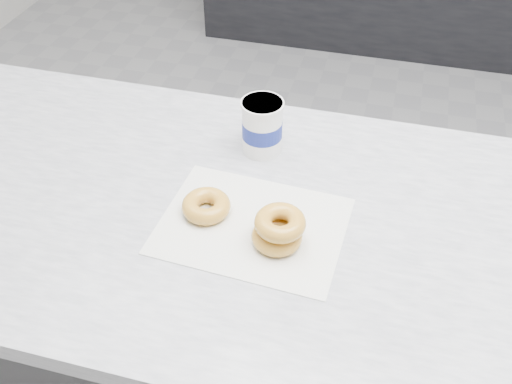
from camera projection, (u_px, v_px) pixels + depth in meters
The scene contains 6 objects.
ground at pixel (365, 292), 2.07m from camera, with size 5.00×5.00×0.00m, color gray.
counter at pixel (360, 370), 1.34m from camera, with size 3.06×0.76×0.90m.
wax_paper at pixel (252, 225), 1.06m from camera, with size 0.34×0.26×0.00m, color silver.
donut_single at pixel (206, 206), 1.08m from camera, with size 0.09×0.09×0.03m, color gold.
donut_stack at pixel (279, 229), 1.01m from camera, with size 0.13×0.13×0.06m.
coffee_cup at pixel (262, 126), 1.20m from camera, with size 0.11×0.11×0.12m.
Camera 1 is at (-0.06, -1.35, 1.66)m, focal length 40.00 mm.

